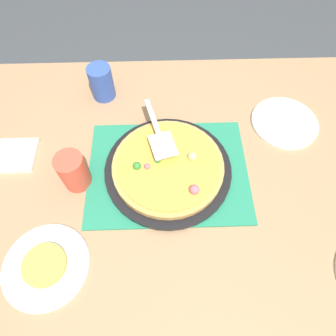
{
  "coord_description": "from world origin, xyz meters",
  "views": [
    {
      "loc": [
        0.01,
        0.44,
        1.52
      ],
      "look_at": [
        0.0,
        0.0,
        0.77
      ],
      "focal_mm": 31.24,
      "sensor_mm": 36.0,
      "label": 1
    }
  ],
  "objects_px": {
    "plate_side": "(284,122)",
    "pizza_server": "(158,133)",
    "pizza_pan": "(168,169)",
    "plate_far_right": "(46,266)",
    "pizza": "(168,166)",
    "served_slice_right": "(44,265)",
    "cup_far": "(73,171)",
    "cup_near": "(102,83)",
    "napkin_stack": "(17,155)"
  },
  "relations": [
    {
      "from": "plate_side",
      "to": "pizza_server",
      "type": "distance_m",
      "value": 0.44
    },
    {
      "from": "pizza_pan",
      "to": "plate_far_right",
      "type": "xyz_separation_m",
      "value": [
        0.32,
        0.27,
        -0.01
      ]
    },
    {
      "from": "pizza",
      "to": "plate_far_right",
      "type": "bearing_deg",
      "value": 40.36
    },
    {
      "from": "served_slice_right",
      "to": "cup_far",
      "type": "height_order",
      "value": "cup_far"
    },
    {
      "from": "plate_far_right",
      "to": "served_slice_right",
      "type": "relative_size",
      "value": 2.0
    },
    {
      "from": "plate_far_right",
      "to": "cup_near",
      "type": "distance_m",
      "value": 0.61
    },
    {
      "from": "pizza_pan",
      "to": "napkin_stack",
      "type": "relative_size",
      "value": 3.17
    },
    {
      "from": "pizza_pan",
      "to": "pizza",
      "type": "bearing_deg",
      "value": 124.02
    },
    {
      "from": "pizza_pan",
      "to": "cup_far",
      "type": "bearing_deg",
      "value": 5.56
    },
    {
      "from": "napkin_stack",
      "to": "pizza_pan",
      "type": "bearing_deg",
      "value": 171.9
    },
    {
      "from": "plate_far_right",
      "to": "plate_side",
      "type": "relative_size",
      "value": 1.0
    },
    {
      "from": "served_slice_right",
      "to": "napkin_stack",
      "type": "relative_size",
      "value": 0.92
    },
    {
      "from": "pizza_server",
      "to": "napkin_stack",
      "type": "height_order",
      "value": "pizza_server"
    },
    {
      "from": "napkin_stack",
      "to": "cup_near",
      "type": "bearing_deg",
      "value": -134.63
    },
    {
      "from": "pizza_pan",
      "to": "pizza",
      "type": "relative_size",
      "value": 1.15
    },
    {
      "from": "pizza",
      "to": "pizza_server",
      "type": "xyz_separation_m",
      "value": [
        0.03,
        -0.09,
        0.04
      ]
    },
    {
      "from": "plate_far_right",
      "to": "napkin_stack",
      "type": "bearing_deg",
      "value": -65.86
    },
    {
      "from": "cup_far",
      "to": "plate_side",
      "type": "bearing_deg",
      "value": -163.18
    },
    {
      "from": "plate_side",
      "to": "cup_near",
      "type": "relative_size",
      "value": 1.83
    },
    {
      "from": "pizza_pan",
      "to": "cup_near",
      "type": "bearing_deg",
      "value": -55.97
    },
    {
      "from": "pizza",
      "to": "served_slice_right",
      "type": "xyz_separation_m",
      "value": [
        0.32,
        0.27,
        -0.02
      ]
    },
    {
      "from": "cup_far",
      "to": "napkin_stack",
      "type": "bearing_deg",
      "value": -24.56
    },
    {
      "from": "plate_side",
      "to": "napkin_stack",
      "type": "distance_m",
      "value": 0.87
    },
    {
      "from": "cup_near",
      "to": "cup_far",
      "type": "xyz_separation_m",
      "value": [
        0.05,
        0.35,
        0.0
      ]
    },
    {
      "from": "pizza",
      "to": "served_slice_right",
      "type": "distance_m",
      "value": 0.42
    },
    {
      "from": "served_slice_right",
      "to": "cup_near",
      "type": "relative_size",
      "value": 0.92
    },
    {
      "from": "pizza",
      "to": "pizza_server",
      "type": "relative_size",
      "value": 1.42
    },
    {
      "from": "plate_far_right",
      "to": "plate_side",
      "type": "bearing_deg",
      "value": -148.04
    },
    {
      "from": "served_slice_right",
      "to": "plate_far_right",
      "type": "bearing_deg",
      "value": 0.0
    },
    {
      "from": "plate_side",
      "to": "served_slice_right",
      "type": "bearing_deg",
      "value": 31.96
    },
    {
      "from": "pizza",
      "to": "served_slice_right",
      "type": "bearing_deg",
      "value": 40.36
    },
    {
      "from": "cup_far",
      "to": "pizza_server",
      "type": "height_order",
      "value": "cup_far"
    },
    {
      "from": "cup_near",
      "to": "cup_far",
      "type": "relative_size",
      "value": 1.0
    },
    {
      "from": "cup_near",
      "to": "napkin_stack",
      "type": "bearing_deg",
      "value": 45.37
    },
    {
      "from": "cup_near",
      "to": "plate_far_right",
      "type": "bearing_deg",
      "value": 80.38
    },
    {
      "from": "pizza_pan",
      "to": "pizza_server",
      "type": "distance_m",
      "value": 0.11
    },
    {
      "from": "served_slice_right",
      "to": "cup_far",
      "type": "relative_size",
      "value": 0.92
    },
    {
      "from": "pizza_pan",
      "to": "plate_side",
      "type": "height_order",
      "value": "pizza_pan"
    },
    {
      "from": "pizza_pan",
      "to": "pizza",
      "type": "height_order",
      "value": "pizza"
    },
    {
      "from": "pizza_pan",
      "to": "plate_side",
      "type": "bearing_deg",
      "value": -156.24
    },
    {
      "from": "plate_side",
      "to": "cup_far",
      "type": "distance_m",
      "value": 0.7
    },
    {
      "from": "served_slice_right",
      "to": "napkin_stack",
      "type": "bearing_deg",
      "value": -65.86
    },
    {
      "from": "plate_side",
      "to": "served_slice_right",
      "type": "xyz_separation_m",
      "value": [
        0.72,
        0.45,
        0.01
      ]
    },
    {
      "from": "pizza",
      "to": "cup_near",
      "type": "relative_size",
      "value": 2.75
    },
    {
      "from": "served_slice_right",
      "to": "cup_near",
      "type": "distance_m",
      "value": 0.6
    },
    {
      "from": "plate_far_right",
      "to": "pizza_server",
      "type": "xyz_separation_m",
      "value": [
        -0.29,
        -0.37,
        0.06
      ]
    },
    {
      "from": "plate_far_right",
      "to": "cup_far",
      "type": "bearing_deg",
      "value": -101.86
    },
    {
      "from": "pizza_pan",
      "to": "napkin_stack",
      "type": "xyz_separation_m",
      "value": [
        0.47,
        -0.07,
        -0.01
      ]
    },
    {
      "from": "cup_near",
      "to": "napkin_stack",
      "type": "relative_size",
      "value": 1.0
    },
    {
      "from": "pizza_pan",
      "to": "pizza_server",
      "type": "height_order",
      "value": "pizza_server"
    }
  ]
}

